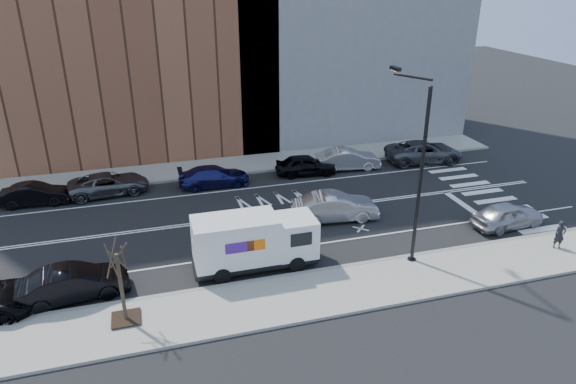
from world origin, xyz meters
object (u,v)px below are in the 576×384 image
fedex_van (254,241)px  driving_sedan (335,207)px  pedestrian (560,235)px  near_parked_front (508,215)px  far_parked_b (35,194)px

fedex_van → driving_sedan: (5.79, 3.84, -0.65)m
pedestrian → near_parked_front: bearing=120.3°
driving_sedan → near_parked_front: 9.92m
fedex_van → pedestrian: fedex_van is taller
fedex_van → pedestrian: 16.08m
driving_sedan → near_parked_front: (9.22, -3.66, -0.09)m
far_parked_b → driving_sedan: 18.89m
far_parked_b → near_parked_front: near_parked_front is taller
pedestrian → driving_sedan: bearing=161.7°
pedestrian → far_parked_b: bearing=168.5°
far_parked_b → near_parked_front: 28.81m
fedex_van → far_parked_b: 16.15m
fedex_van → far_parked_b: size_ratio=1.48×
fedex_van → far_parked_b: (-11.61, 11.19, -0.79)m
far_parked_b → pedestrian: bearing=-113.8°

